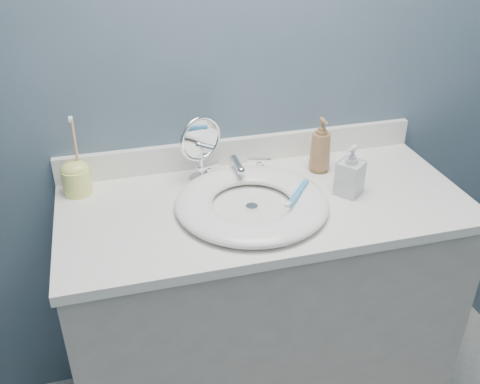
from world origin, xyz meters
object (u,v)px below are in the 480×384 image
object	(u,v)px
soap_bottle_amber	(321,145)
toothbrush_holder	(76,176)
makeup_mirror	(201,146)
soap_bottle_clear	(351,170)

from	to	relation	value
soap_bottle_amber	toothbrush_holder	xyz separation A→B (m)	(-0.77, 0.05, -0.03)
makeup_mirror	soap_bottle_clear	distance (m)	0.46
soap_bottle_clear	toothbrush_holder	size ratio (longest dim) A/B	0.64
soap_bottle_clear	toothbrush_holder	bearing A→B (deg)	-143.65
makeup_mirror	toothbrush_holder	size ratio (longest dim) A/B	0.88
soap_bottle_amber	toothbrush_holder	size ratio (longest dim) A/B	0.73
soap_bottle_clear	toothbrush_holder	xyz separation A→B (m)	(-0.80, 0.22, -0.02)
soap_bottle_clear	toothbrush_holder	world-z (taller)	toothbrush_holder
soap_bottle_amber	soap_bottle_clear	xyz separation A→B (m)	(0.03, -0.16, -0.01)
toothbrush_holder	soap_bottle_amber	bearing A→B (deg)	-3.89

